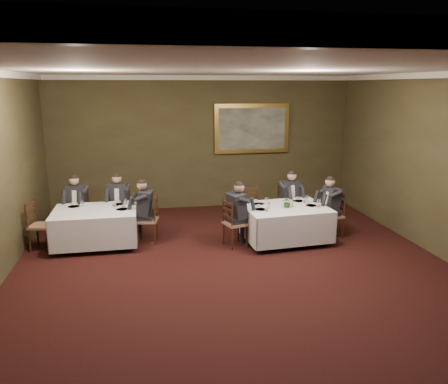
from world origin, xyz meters
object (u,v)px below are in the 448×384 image
object	(u,v)px
chair_main_backleft	(251,218)
diner_main_backright	(289,206)
table_second	(96,224)
chair_sec_endright	(148,229)
table_main	(285,221)
diner_main_endleft	(236,222)
diner_sec_backright	(120,209)
chair_main_endright	(331,224)
diner_sec_endright	(147,219)
painting	(252,129)
chair_main_backright	(288,215)
chair_sec_backleft	(79,221)
chair_sec_backright	(120,219)
chair_sec_endleft	(42,235)
diner_main_endright	(332,214)
candlestick	(293,198)
diner_sec_backleft	(78,211)
centerpiece	(287,202)

from	to	relation	value
chair_main_backleft	diner_main_backright	size ratio (longest dim) A/B	0.74
table_second	chair_sec_endright	size ratio (longest dim) A/B	1.70
table_main	chair_main_backleft	xyz separation A→B (m)	(-0.54, 0.86, -0.17)
diner_main_endleft	diner_sec_backright	size ratio (longest dim) A/B	1.00
chair_main_endright	diner_sec_endright	size ratio (longest dim) A/B	0.74
table_main	diner_main_backright	size ratio (longest dim) A/B	1.37
diner_main_endleft	painting	world-z (taller)	painting
chair_sec_endright	painting	distance (m)	4.23
diner_sec_backright	chair_sec_endright	world-z (taller)	diner_sec_backright
chair_main_backright	chair_main_endright	world-z (taller)	same
chair_sec_backleft	diner_sec_endright	size ratio (longest dim) A/B	0.74
chair_main_backleft	diner_sec_backright	world-z (taller)	diner_sec_backright
chair_main_endright	chair_sec_backright	xyz separation A→B (m)	(-4.58, 1.26, 0.00)
diner_main_endleft	diner_sec_backright	distance (m)	2.79
diner_sec_endright	diner_main_endleft	bearing A→B (deg)	-96.85
diner_sec_endright	chair_sec_endleft	size ratio (longest dim) A/B	1.35
table_second	chair_sec_endleft	distance (m)	1.08
diner_main_endright	chair_sec_endleft	world-z (taller)	diner_main_endright
diner_main_backright	diner_main_endright	size ratio (longest dim) A/B	1.00
diner_main_backright	diner_main_endright	world-z (taller)	same
chair_sec_endright	candlestick	xyz separation A→B (m)	(3.02, -0.49, 0.65)
chair_main_backleft	diner_main_endright	size ratio (longest dim) A/B	0.74
chair_main_backright	chair_sec_backright	size ratio (longest dim) A/B	1.00
diner_main_endleft	diner_main_endright	distance (m)	2.19
chair_sec_backleft	diner_sec_backleft	world-z (taller)	diner_sec_backleft
diner_sec_backleft	diner_sec_endright	world-z (taller)	same
diner_main_endright	diner_sec_endright	size ratio (longest dim) A/B	1.00
chair_main_backright	chair_sec_backleft	bearing A→B (deg)	-18.83
table_second	diner_sec_endright	bearing A→B (deg)	0.32
diner_sec_backright	painting	world-z (taller)	painting
diner_sec_backleft	candlestick	size ratio (longest dim) A/B	2.83
table_main	diner_sec_backleft	distance (m)	4.59
diner_main_backright	diner_sec_endright	world-z (taller)	same
diner_sec_backleft	painting	bearing A→B (deg)	-147.28
diner_main_backright	chair_main_endright	world-z (taller)	diner_main_backright
diner_sec_endright	chair_sec_endleft	bearing A→B (deg)	101.08
diner_main_backright	candlestick	bearing A→B (deg)	61.57
chair_sec_backleft	chair_sec_endleft	bearing A→B (deg)	66.65
chair_main_backright	centerpiece	distance (m)	1.22
table_main	painting	xyz separation A→B (m)	(0.00, 3.00, 1.67)
diner_main_endleft	chair_sec_backright	bearing A→B (deg)	-139.04
diner_main_backright	painting	xyz separation A→B (m)	(-0.40, 2.09, 1.60)
chair_main_backleft	diner_sec_backleft	size ratio (longest dim) A/B	0.74
chair_main_backleft	painting	size ratio (longest dim) A/B	0.49
table_second	diner_sec_backleft	size ratio (longest dim) A/B	1.26
table_second	chair_main_backleft	bearing A→B (deg)	6.39
diner_main_backright	diner_sec_endright	bearing A→B (deg)	-6.31
painting	table_main	bearing A→B (deg)	-90.00
table_main	candlestick	size ratio (longest dim) A/B	3.88
diner_main_backright	candlestick	distance (m)	1.05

